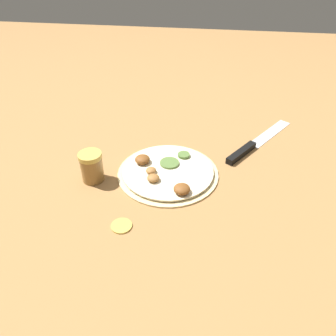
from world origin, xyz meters
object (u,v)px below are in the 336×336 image
pizza (167,172)px  knife (250,147)px  loose_cap (121,225)px  spice_jar (92,167)px

pizza → knife: pizza is taller
pizza → loose_cap: size_ratio=5.73×
knife → loose_cap: 0.46m
spice_jar → loose_cap: (0.15, 0.11, -0.04)m
pizza → spice_jar: size_ratio=3.33×
spice_jar → knife: bearing=116.7°
loose_cap → spice_jar: bearing=-142.9°
spice_jar → loose_cap: 0.19m
pizza → loose_cap: 0.21m
pizza → knife: (-0.15, 0.22, -0.00)m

